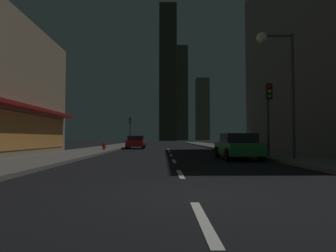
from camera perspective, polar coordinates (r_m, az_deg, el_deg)
name	(u,v)px	position (r m, az deg, el deg)	size (l,w,h in m)	color
ground_plane	(167,147)	(38.11, -0.21, -4.33)	(78.00, 136.00, 0.10)	black
sidewalk_right	(219,146)	(38.85, 10.20, -4.07)	(4.00, 76.00, 0.15)	#605E59
sidewalk_left	(115,146)	(38.64, -10.67, -4.08)	(4.00, 76.00, 0.15)	#605E59
lane_marking_center	(172,158)	(17.14, 0.87, -6.41)	(0.16, 28.20, 0.01)	silver
skyscraper_distant_tall	(168,73)	(130.28, -0.03, 10.64)	(7.79, 8.96, 61.52)	#2E2B22
skyscraper_distant_mid	(182,93)	(159.21, 2.87, 6.61)	(6.12, 6.90, 52.65)	#3E3B2E
skyscraper_distant_short	(202,109)	(167.36, 6.95, 3.36)	(7.69, 7.26, 36.28)	#5D5845
car_parked_near	(238,146)	(16.25, 13.87, -3.96)	(1.98, 4.24, 1.45)	#1E722D
car_parked_far	(136,142)	(32.04, -6.50, -3.25)	(1.98, 4.24, 1.45)	#B21919
fire_hydrant_far_left	(104,146)	(26.26, -12.80, -4.00)	(0.42, 0.30, 0.65)	red
traffic_light_near_right	(269,103)	(17.23, 19.66, 4.37)	(0.32, 0.48, 4.20)	#2D2D2D
traffic_light_far_left	(130,125)	(42.92, -7.66, 0.23)	(0.32, 0.48, 4.20)	#2D2D2D
street_lamp_right	(277,64)	(16.11, 21.12, 11.64)	(1.96, 0.56, 6.58)	#38383D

